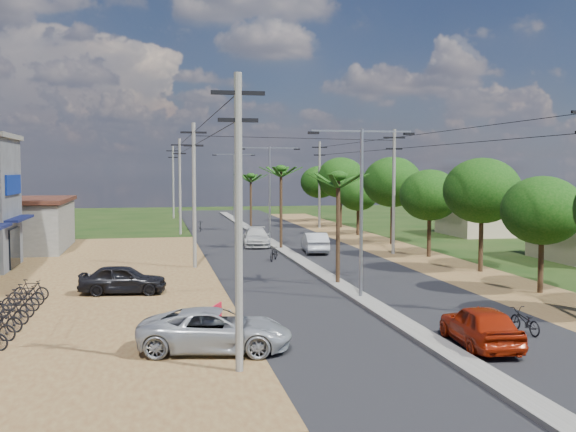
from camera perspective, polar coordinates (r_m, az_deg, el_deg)
The scene contains 35 objects.
ground at distance 32.01m, azimuth 6.17°, elevation -7.11°, with size 160.00×160.00×0.00m, color black.
road at distance 46.34m, azimuth 0.56°, elevation -3.61°, with size 12.00×110.00×0.04m, color black.
median at distance 49.25m, azimuth -0.16°, elevation -3.08°, with size 1.00×90.00×0.18m, color #605E56.
dirt_lot_west at distance 38.83m, azimuth -19.45°, elevation -5.33°, with size 18.00×46.00×0.04m, color brown.
dirt_shoulder_east at distance 48.80m, azimuth 10.39°, elevation -3.30°, with size 5.00×90.00×0.03m, color brown.
house_east_far at distance 65.59m, azimuth 16.37°, elevation 0.55°, with size 7.60×7.50×4.60m.
tree_east_b at distance 35.42m, azimuth 20.72°, elevation 0.43°, with size 4.00×4.00×5.83m.
tree_east_c at distance 41.65m, azimuth 16.10°, elevation 2.06°, with size 4.60×4.60×6.83m.
tree_east_d at distance 47.87m, azimuth 11.90°, elevation 1.74°, with size 4.20×4.20×6.13m.
tree_east_e at distance 55.35m, azimuth 8.83°, elevation 2.85°, with size 4.80×4.80×7.14m.
tree_east_f at distance 62.83m, azimuth 5.96°, elevation 1.91°, with size 3.80×3.80×5.52m.
tree_east_g at distance 70.64m, azimuth 4.50°, elevation 3.24°, with size 5.00×5.00×7.38m.
tree_east_h at distance 78.30m, azimuth 2.68°, elevation 2.88°, with size 4.40×4.40×6.52m.
palm_median_near at distance 35.25m, azimuth 4.28°, elevation 2.98°, with size 2.00×2.00×6.15m.
palm_median_mid at distance 50.84m, azimuth -0.60°, elevation 3.71°, with size 2.00×2.00×6.55m.
palm_median_far at distance 66.63m, azimuth -3.18°, elevation 3.22°, with size 2.00×2.00×5.85m.
streetlight_near at distance 31.44m, azimuth 6.23°, elevation 1.48°, with size 5.10×0.18×8.00m.
streetlight_mid at distance 55.77m, azimuth -1.56°, elevation 2.59°, with size 5.10×0.18×8.00m.
streetlight_far at distance 80.52m, azimuth -4.60°, elevation 3.01°, with size 5.10×0.18×8.00m.
utility_pole_w_a at distance 20.15m, azimuth -4.21°, elevation 0.00°, with size 1.60×0.24×9.00m.
utility_pole_w_b at distance 42.04m, azimuth -7.96°, elevation 2.05°, with size 1.60×0.24×9.00m.
utility_pole_w_c at distance 64.01m, azimuth -9.14°, elevation 2.70°, with size 1.60×0.24×9.00m.
utility_pole_w_d at distance 84.99m, azimuth -9.70°, elevation 3.00°, with size 1.60×0.24×9.00m.
utility_pole_e_b at distance 49.01m, azimuth 8.94°, elevation 2.31°, with size 1.60×0.24×9.00m.
utility_pole_e_c at distance 70.05m, azimuth 2.68°, elevation 2.85°, with size 1.60×0.24×9.00m.
car_red_near at distance 24.40m, azimuth 15.96°, elevation -9.00°, with size 1.73×4.30×1.47m, color maroon.
car_silver_mid at distance 49.35m, azimuth 2.28°, elevation -2.30°, with size 1.58×4.54×1.50m, color #9FA3A7.
car_white_far at distance 53.46m, azimuth -2.70°, elevation -1.84°, with size 2.02×4.96×1.44m, color #A9A9A5.
car_parked_silver at distance 23.06m, azimuth -6.15°, elevation -9.67°, with size 2.37×5.15×1.43m, color #9FA3A7.
car_parked_dark at distance 34.16m, azimuth -13.80°, elevation -5.28°, with size 1.69×4.21×1.43m, color black.
moto_rider_east at distance 26.86m, azimuth 19.39°, elevation -8.47°, with size 0.61×1.76×0.92m, color black.
moto_rider_west_a at distance 45.02m, azimuth -1.20°, elevation -3.22°, with size 0.66×1.89×0.99m, color black.
moto_rider_west_b at distance 66.29m, azimuth -7.44°, elevation -0.90°, with size 0.50×1.78×1.07m, color black.
roadside_sign at distance 26.72m, azimuth -6.07°, elevation -8.38°, with size 0.50×1.02×0.89m.
parked_scooter_row at distance 29.54m, azimuth -22.38°, elevation -7.35°, with size 1.72×9.88×1.00m.
Camera 1 is at (-9.50, -29.94, 6.16)m, focal length 42.00 mm.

